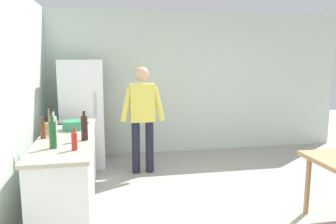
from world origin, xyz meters
TOP-DOWN VIEW (x-y plane):
  - ground_plane at (0.00, 0.00)m, footprint 14.00×14.00m
  - wall_back at (0.00, 3.00)m, footprint 6.40×0.12m
  - kitchen_counter at (-2.00, 0.80)m, footprint 0.64×2.20m
  - refrigerator at (-1.90, 2.40)m, footprint 0.70×0.67m
  - person at (-0.95, 1.85)m, footprint 0.70×0.22m
  - cooking_pot at (-1.95, 1.14)m, footprint 0.40×0.28m
  - utensil_jar at (-2.23, 0.92)m, footprint 0.11×0.11m
  - bottle_sauce_red at (-1.85, 0.13)m, footprint 0.06×0.06m
  - bottle_water_clear at (-2.14, 0.80)m, footprint 0.07×0.07m
  - bottle_wine_dark at (-1.77, 0.53)m, footprint 0.08×0.08m
  - bottle_wine_green at (-2.07, 0.24)m, footprint 0.08×0.08m
  - bottle_beer_brown at (-2.25, 0.71)m, footprint 0.06×0.06m

SIDE VIEW (x-z plane):
  - ground_plane at x=0.00m, z-range 0.00..0.00m
  - kitchen_counter at x=-2.00m, z-range 0.00..0.90m
  - refrigerator at x=-1.90m, z-range 0.00..1.80m
  - cooking_pot at x=-1.95m, z-range 0.90..1.02m
  - person at x=-0.95m, z-range 0.13..1.83m
  - utensil_jar at x=-2.23m, z-range 0.82..1.14m
  - bottle_sauce_red at x=-1.85m, z-range 0.88..1.12m
  - bottle_beer_brown at x=-2.25m, z-range 0.88..1.14m
  - bottle_water_clear at x=-2.14m, z-range 0.88..1.18m
  - bottle_wine_dark at x=-1.77m, z-range 0.88..1.22m
  - bottle_wine_green at x=-2.07m, z-range 0.88..1.22m
  - wall_back at x=0.00m, z-range 0.00..2.70m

